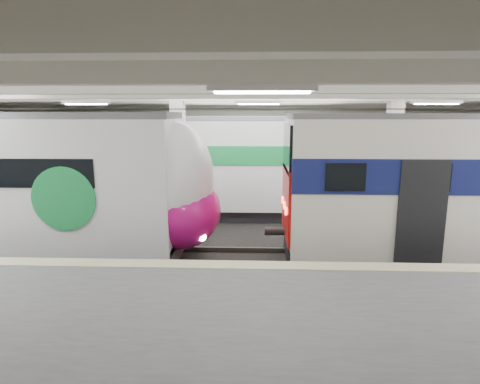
{
  "coord_description": "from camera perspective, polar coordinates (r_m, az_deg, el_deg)",
  "views": [
    {
      "loc": [
        -0.09,
        -12.07,
        4.59
      ],
      "look_at": [
        -0.6,
        1.0,
        2.0
      ],
      "focal_mm": 30.0,
      "sensor_mm": 36.0,
      "label": 1
    }
  ],
  "objects": [
    {
      "name": "far_train",
      "position": [
        18.34,
        -12.77,
        3.73
      ],
      "size": [
        13.92,
        2.97,
        4.44
      ],
      "rotation": [
        0.0,
        0.0,
        0.01
      ],
      "color": "white",
      "rests_on": "ground"
    },
    {
      "name": "station_hall",
      "position": [
        10.42,
        2.72,
        3.77
      ],
      "size": [
        36.0,
        24.0,
        5.75
      ],
      "color": "black",
      "rests_on": "ground"
    },
    {
      "name": "modern_emu",
      "position": [
        14.48,
        -29.72,
        0.48
      ],
      "size": [
        14.39,
        2.97,
        4.61
      ],
      "color": "white",
      "rests_on": "ground"
    }
  ]
}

